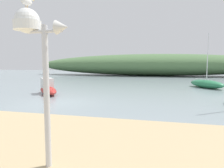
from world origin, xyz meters
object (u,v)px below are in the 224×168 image
at_px(seagull_on_radar, 27,1).
at_px(sailboat_east_reach, 206,84).
at_px(mast_structure, 34,36).
at_px(motorboat_west_reach, 48,88).

distance_m(seagull_on_radar, sailboat_east_reach, 19.15).
relative_size(mast_structure, motorboat_west_reach, 0.96).
xyz_separation_m(mast_structure, motorboat_west_reach, (-6.08, 10.28, -2.42)).
height_order(seagull_on_radar, sailboat_east_reach, sailboat_east_reach).
bearing_deg(motorboat_west_reach, mast_structure, -59.41).
height_order(mast_structure, motorboat_west_reach, mast_structure).
bearing_deg(seagull_on_radar, mast_structure, -8.20).
distance_m(seagull_on_radar, motorboat_west_reach, 12.26).
distance_m(mast_structure, sailboat_east_reach, 19.02).
height_order(mast_structure, seagull_on_radar, seagull_on_radar).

